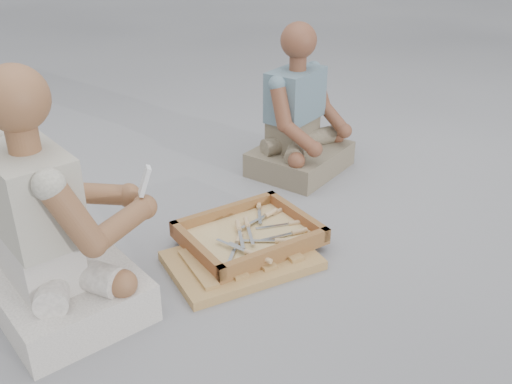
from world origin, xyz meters
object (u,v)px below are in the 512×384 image
craftsman (53,235)px  companion (300,124)px  tool_tray (249,235)px  carved_panel (242,260)px

craftsman → companion: 1.53m
tool_tray → craftsman: 0.82m
carved_panel → companion: size_ratio=0.73×
tool_tray → companion: (0.62, 0.58, 0.20)m
companion → carved_panel: bearing=18.5°
tool_tray → craftsman: craftsman is taller
craftsman → tool_tray: bearing=81.7°
carved_panel → craftsman: bearing=174.7°
carved_panel → tool_tray: bearing=48.7°
carved_panel → craftsman: craftsman is taller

